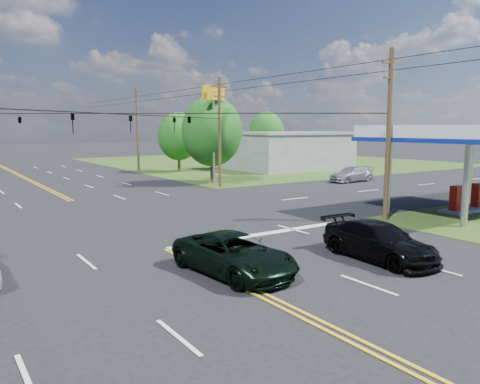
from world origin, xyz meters
TOP-DOWN VIEW (x-y plane):
  - ground at (0.00, 12.00)m, footprint 280.00×280.00m
  - grass_ne at (35.00, 44.00)m, footprint 46.00×48.00m
  - stop_bar at (5.00, 4.00)m, footprint 10.00×0.50m
  - retail_ne at (30.00, 32.00)m, footprint 14.00×10.00m
  - gas_canopy at (19.50, 2.00)m, footprint 12.20×8.20m
  - pole_se at (13.00, 3.00)m, footprint 1.60×0.28m
  - pole_ne at (13.00, 21.00)m, footprint 1.60×0.28m
  - pole_right_far at (13.00, 40.00)m, footprint 1.60×0.28m
  - span_wire_signals at (0.00, 12.00)m, footprint 26.00×18.00m
  - power_lines at (0.00, 10.00)m, footprint 26.04×100.00m
  - tree_right_a at (14.00, 24.00)m, footprint 5.70×5.70m
  - tree_right_b at (16.50, 36.00)m, footprint 4.94×4.94m
  - tree_far_r at (34.00, 42.00)m, footprint 5.32×5.32m
  - pickup_dkgreen at (0.50, -0.45)m, footprint 2.86×5.38m
  - suv_black at (6.30, -2.11)m, footprint 2.29×5.17m
  - sedan_far at (25.88, 17.50)m, footprint 5.04×2.20m
  - polesign_ne at (13.00, 22.00)m, footprint 2.44×0.68m

SIDE VIEW (x-z plane):
  - ground at x=0.00m, z-range 0.00..0.00m
  - grass_ne at x=35.00m, z-range -0.01..0.01m
  - stop_bar at x=5.00m, z-range -0.01..0.01m
  - pickup_dkgreen at x=0.50m, z-range 0.00..1.44m
  - sedan_far at x=25.88m, z-range 0.00..1.44m
  - suv_black at x=6.30m, z-range 0.00..1.48m
  - retail_ne at x=30.00m, z-range 0.00..4.40m
  - tree_right_b at x=16.50m, z-range 0.68..7.76m
  - tree_far_r at x=34.00m, z-range 0.73..8.36m
  - gas_canopy at x=19.50m, z-range 2.04..7.39m
  - tree_right_a at x=14.00m, z-range 0.78..8.96m
  - pole_se at x=13.00m, z-range 0.17..9.67m
  - pole_ne at x=13.00m, z-range 0.17..9.67m
  - pole_right_far at x=13.00m, z-range 0.17..10.17m
  - span_wire_signals at x=0.00m, z-range 5.43..6.56m
  - polesign_ne at x=13.00m, z-range 2.59..11.46m
  - power_lines at x=0.00m, z-range 8.28..8.92m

